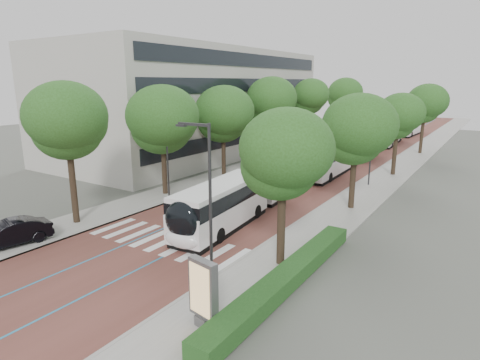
# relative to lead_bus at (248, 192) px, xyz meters

# --- Properties ---
(ground) EXTENTS (160.00, 160.00, 0.00)m
(ground) POSITION_rel_lead_bus_xyz_m (-1.38, -8.65, -1.63)
(ground) COLOR #51544C
(ground) RESTS_ON ground
(road) EXTENTS (11.00, 140.00, 0.02)m
(road) POSITION_rel_lead_bus_xyz_m (-1.38, 31.35, -1.62)
(road) COLOR #582F27
(road) RESTS_ON ground
(sidewalk_left) EXTENTS (4.00, 140.00, 0.12)m
(sidewalk_left) POSITION_rel_lead_bus_xyz_m (-8.88, 31.35, -1.57)
(sidewalk_left) COLOR gray
(sidewalk_left) RESTS_ON ground
(sidewalk_right) EXTENTS (4.00, 140.00, 0.12)m
(sidewalk_right) POSITION_rel_lead_bus_xyz_m (6.12, 31.35, -1.57)
(sidewalk_right) COLOR gray
(sidewalk_right) RESTS_ON ground
(kerb_left) EXTENTS (0.20, 140.00, 0.14)m
(kerb_left) POSITION_rel_lead_bus_xyz_m (-6.98, 31.35, -1.57)
(kerb_left) COLOR gray
(kerb_left) RESTS_ON ground
(kerb_right) EXTENTS (0.20, 140.00, 0.14)m
(kerb_right) POSITION_rel_lead_bus_xyz_m (4.22, 31.35, -1.57)
(kerb_right) COLOR gray
(kerb_right) RESTS_ON ground
(zebra_crossing) EXTENTS (10.55, 3.60, 0.01)m
(zebra_crossing) POSITION_rel_lead_bus_xyz_m (-1.18, -7.65, -1.60)
(zebra_crossing) COLOR silver
(zebra_crossing) RESTS_ON ground
(lane_line_left) EXTENTS (0.12, 126.00, 0.01)m
(lane_line_left) POSITION_rel_lead_bus_xyz_m (-2.98, 31.35, -1.60)
(lane_line_left) COLOR teal
(lane_line_left) RESTS_ON road
(lane_line_right) EXTENTS (0.12, 126.00, 0.01)m
(lane_line_right) POSITION_rel_lead_bus_xyz_m (0.22, 31.35, -1.60)
(lane_line_right) COLOR teal
(lane_line_right) RESTS_ON road
(office_building) EXTENTS (18.11, 40.00, 14.00)m
(office_building) POSITION_rel_lead_bus_xyz_m (-20.86, 19.35, 5.37)
(office_building) COLOR #B3B0A5
(office_building) RESTS_ON ground
(hedge) EXTENTS (1.20, 14.00, 0.80)m
(hedge) POSITION_rel_lead_bus_xyz_m (7.72, -8.65, -1.11)
(hedge) COLOR #163D15
(hedge) RESTS_ON sidewalk_right
(streetlight_near) EXTENTS (1.82, 0.20, 8.00)m
(streetlight_near) POSITION_rel_lead_bus_xyz_m (5.24, -11.65, 3.19)
(streetlight_near) COLOR #2D2D2F
(streetlight_near) RESTS_ON sidewalk_right
(streetlight_far) EXTENTS (1.82, 0.20, 8.00)m
(streetlight_far) POSITION_rel_lead_bus_xyz_m (5.24, 13.35, 3.19)
(streetlight_far) COLOR #2D2D2F
(streetlight_far) RESTS_ON sidewalk_right
(lamp_post_left) EXTENTS (0.14, 0.14, 8.00)m
(lamp_post_left) POSITION_rel_lead_bus_xyz_m (-7.48, -0.65, 2.49)
(lamp_post_left) COLOR #2D2D2F
(lamp_post_left) RESTS_ON sidewalk_left
(trees_left) EXTENTS (6.23, 60.74, 9.97)m
(trees_left) POSITION_rel_lead_bus_xyz_m (-8.88, 16.60, 5.26)
(trees_left) COLOR black
(trees_left) RESTS_ON ground
(trees_right) EXTENTS (5.62, 47.15, 9.00)m
(trees_right) POSITION_rel_lead_bus_xyz_m (6.32, 14.21, 4.55)
(trees_right) COLOR black
(trees_right) RESTS_ON ground
(lead_bus) EXTENTS (4.17, 18.55, 3.20)m
(lead_bus) POSITION_rel_lead_bus_xyz_m (0.00, 0.00, 0.00)
(lead_bus) COLOR black
(lead_bus) RESTS_ON ground
(bus_queued_0) EXTENTS (2.79, 12.45, 3.20)m
(bus_queued_0) POSITION_rel_lead_bus_xyz_m (0.51, 15.85, -0.00)
(bus_queued_0) COLOR white
(bus_queued_0) RESTS_ON ground
(bus_queued_1) EXTENTS (3.34, 12.54, 3.20)m
(bus_queued_1) POSITION_rel_lead_bus_xyz_m (0.32, 29.53, -0.00)
(bus_queued_1) COLOR white
(bus_queued_1) RESTS_ON ground
(bus_queued_2) EXTENTS (3.22, 12.52, 3.20)m
(bus_queued_2) POSITION_rel_lead_bus_xyz_m (0.41, 41.64, -0.00)
(bus_queued_2) COLOR white
(bus_queued_2) RESTS_ON ground
(bus_queued_3) EXTENTS (3.13, 12.51, 3.20)m
(bus_queued_3) POSITION_rel_lead_bus_xyz_m (0.88, 56.18, -0.00)
(bus_queued_3) COLOR white
(bus_queued_3) RESTS_ON ground
(ad_panel) EXTENTS (1.43, 0.64, 2.87)m
(ad_panel) POSITION_rel_lead_bus_xyz_m (6.42, -13.52, -0.00)
(ad_panel) COLOR #59595B
(ad_panel) RESTS_ON sidewalk_right
(parked_car) EXTENTS (2.60, 4.92, 1.54)m
(parked_car) POSITION_rel_lead_bus_xyz_m (-8.52, -13.46, -0.74)
(parked_car) COLOR black
(parked_car) RESTS_ON sidewalk_left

